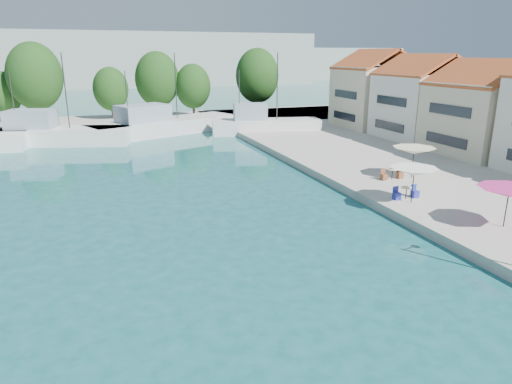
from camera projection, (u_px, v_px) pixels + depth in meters
name	position (u px, v px, depth m)	size (l,w,h in m)	color
quay_right	(489.00, 164.00, 40.08)	(32.00, 92.00, 0.60)	#ACA59B
quay_far	(111.00, 124.00, 63.64)	(90.00, 16.00, 0.60)	#ACA59B
hill_west	(17.00, 60.00, 138.00)	(180.00, 40.00, 16.00)	gray
hill_east	(222.00, 64.00, 179.34)	(140.00, 40.00, 12.00)	gray
building_04	(487.00, 106.00, 42.07)	(9.00, 8.80, 9.20)	beige
building_05	(422.00, 95.00, 50.10)	(8.40, 8.80, 9.70)	white
building_06	(375.00, 88.00, 58.14)	(9.00, 8.80, 10.20)	beige
trawler_02	(52.00, 135.00, 50.43)	(16.67, 8.52, 10.20)	silver
trawler_03	(161.00, 126.00, 56.85)	(19.77, 12.11, 10.20)	silver
trawler_04	(263.00, 125.00, 57.06)	(13.84, 6.43, 10.20)	silver
tree_03	(4.00, 93.00, 62.37)	(4.61, 4.61, 6.82)	#3F2B19
tree_04	(35.00, 76.00, 61.31)	(7.20, 7.20, 10.66)	#3F2B19
tree_05	(111.00, 89.00, 65.25)	(4.95, 4.95, 7.33)	#3F2B19
tree_06	(157.00, 79.00, 66.96)	(6.40, 6.40, 9.48)	#3F2B19
tree_07	(193.00, 86.00, 67.50)	(5.21, 5.21, 7.72)	#3F2B19
tree_08	(257.00, 76.00, 71.36)	(6.74, 6.74, 9.98)	#3F2B19
umbrella_pink	(509.00, 192.00, 24.22)	(3.29, 3.29, 2.20)	black
umbrella_white	(414.00, 172.00, 28.22)	(2.98, 2.98, 2.27)	black
umbrella_cream	(414.00, 151.00, 34.01)	(3.18, 3.18, 2.35)	black
cafe_table_02	(406.00, 194.00, 29.55)	(1.82, 0.70, 0.76)	black
cafe_table_03	(392.00, 175.00, 34.12)	(1.82, 0.70, 0.76)	black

